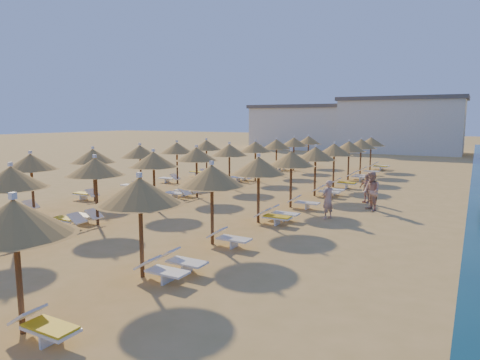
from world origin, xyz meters
The scene contains 9 objects.
ground centered at (0.00, 0.00, 0.00)m, with size 220.00×220.00×0.00m, color tan.
hotel_blocks centered at (3.68, 44.86, 3.70)m, with size 46.85×10.38×8.10m.
parasol_row_east centered at (2.09, 4.61, 2.43)m, with size 2.47×39.38×3.01m.
parasol_row_west centered at (-3.67, 4.61, 2.43)m, with size 2.47×39.38×3.01m.
parasol_row_inland centered at (-7.86, 2.77, 2.43)m, with size 2.47×20.93×3.01m.
loungers centered at (-1.94, 4.30, 0.34)m, with size 12.93×38.37×0.66m.
beachgoer_a centered at (4.49, 3.09, 0.88)m, with size 0.64×0.42×1.75m, color tan.
beachgoer_c centered at (5.19, 7.69, 0.78)m, with size 0.91×0.38×1.55m, color tan.
beachgoer_b centered at (5.84, 5.78, 0.96)m, with size 0.93×0.73×1.92m, color tan.
Camera 1 is at (10.16, -15.32, 4.47)m, focal length 32.00 mm.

